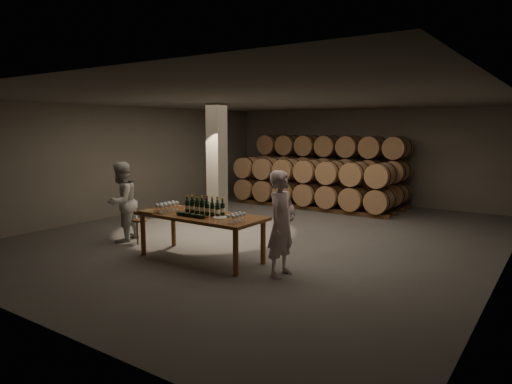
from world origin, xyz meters
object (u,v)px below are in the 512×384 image
Objects in this scene: person_man at (282,224)px; notebook_near at (151,212)px; bottle_cluster at (205,208)px; stool at (140,224)px; person_woman at (122,202)px; tasting_table at (201,220)px; plate at (220,218)px.

notebook_near is at bearing 100.54° from person_man.
bottle_cluster is at bearing 24.48° from notebook_near.
person_man is at bearing -1.70° from stool.
bottle_cluster is 3.47× the size of notebook_near.
person_woman is (-1.55, 0.54, -0.01)m from notebook_near.
tasting_table is 1.43× the size of person_woman.
tasting_table is 1.82m from person_man.
person_man reaches higher than bottle_cluster.
bottle_cluster is 1.78m from person_man.
bottle_cluster is at bearing 164.60° from plate.
stool is (-2.01, 0.09, -0.58)m from bottle_cluster.
stool is at bearing 174.69° from plate.
tasting_table reaches higher than stool.
person_man reaches higher than tasting_table.
plate is 3.01m from person_woman.
plate is at bearing -6.94° from tasting_table.
notebook_near is 1.64m from person_woman.
person_woman reaches higher than stool.
person_man is 4.28m from person_woman.
plate is at bearing -15.40° from bottle_cluster.
bottle_cluster is at bearing 89.46° from person_man.
tasting_table is 9.47× the size of plate.
stool is at bearing 175.14° from tasting_table.
person_woman reaches higher than plate.
person_woman is (-2.50, 0.02, -0.12)m from bottle_cluster.
notebook_near reaches higher than stool.
tasting_table is at bearing 91.79° from person_man.
tasting_table is 2.47m from person_woman.
plate reaches higher than tasting_table.
person_woman is at bearing 89.55° from person_man.
bottle_cluster is at bearing 72.71° from person_woman.
notebook_near is at bearing -30.32° from stool.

